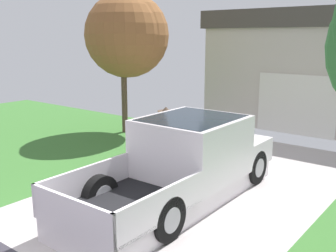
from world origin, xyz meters
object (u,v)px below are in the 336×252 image
Objects in this scene: person_with_hat at (166,138)px; handbag at (163,172)px; pickup_truck at (188,162)px; front_yard_tree at (127,36)px.

handbag is at bearing -22.43° from person_with_hat.
person_with_hat is 0.85m from handbag.
handbag is (0.14, -0.27, -0.79)m from person_with_hat.
handbag is at bearing 152.01° from pickup_truck.
person_with_hat is 5.17m from front_yard_tree.
person_with_hat is 4.25× the size of handbag.
front_yard_tree reaches higher than handbag.
handbag is at bearing -36.09° from front_yard_tree.
pickup_truck reaches higher than handbag.
pickup_truck is at bearing 7.09° from person_with_hat.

